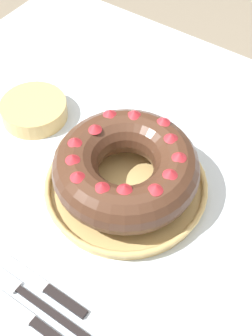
# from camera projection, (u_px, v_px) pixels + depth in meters

# --- Properties ---
(ground_plane) EXTENTS (8.00, 8.00, 0.00)m
(ground_plane) POSITION_uv_depth(u_px,v_px,m) (119.00, 331.00, 1.54)
(ground_plane) COLOR gray
(dining_table) EXTENTS (1.12, 1.25, 0.76)m
(dining_table) POSITION_uv_depth(u_px,v_px,m) (115.00, 221.00, 1.02)
(dining_table) COLOR silver
(dining_table) RESTS_ON ground_plane
(serving_dish) EXTENTS (0.33, 0.33, 0.03)m
(serving_dish) POSITION_uv_depth(u_px,v_px,m) (126.00, 186.00, 0.94)
(serving_dish) COLOR tan
(serving_dish) RESTS_ON dining_table
(bundt_cake) EXTENTS (0.28, 0.28, 0.10)m
(bundt_cake) POSITION_uv_depth(u_px,v_px,m) (126.00, 168.00, 0.89)
(bundt_cake) COLOR #4C2D1E
(bundt_cake) RESTS_ON serving_dish
(fork) EXTENTS (0.02, 0.22, 0.01)m
(fork) POSITION_uv_depth(u_px,v_px,m) (31.00, 298.00, 0.81)
(fork) COLOR black
(fork) RESTS_ON dining_table
(serving_knife) EXTENTS (0.02, 0.24, 0.01)m
(serving_knife) POSITION_uv_depth(u_px,v_px,m) (34.00, 322.00, 0.78)
(serving_knife) COLOR black
(serving_knife) RESTS_ON dining_table
(cake_knife) EXTENTS (0.02, 0.19, 0.01)m
(cake_knife) POSITION_uv_depth(u_px,v_px,m) (48.00, 289.00, 0.82)
(cake_knife) COLOR black
(cake_knife) RESTS_ON dining_table
(side_bowl) EXTENTS (0.15, 0.15, 0.04)m
(side_bowl) POSITION_uv_depth(u_px,v_px,m) (34.00, 110.00, 1.07)
(side_bowl) COLOR tan
(side_bowl) RESTS_ON dining_table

